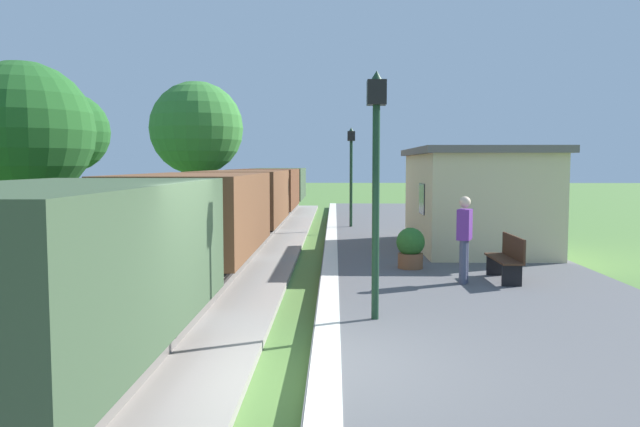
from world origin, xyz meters
name	(u,v)px	position (x,y,z in m)	size (l,w,h in m)	color
ground_plane	(292,385)	(0.00, 0.00, 0.00)	(160.00, 160.00, 0.00)	#517A38
platform_slab	(568,377)	(3.20, 0.00, 0.12)	(6.00, 60.00, 0.25)	#565659
platform_edge_stripe	(326,364)	(0.40, 0.00, 0.25)	(0.36, 60.00, 0.01)	silver
track_ballast	(88,379)	(-2.40, 0.00, 0.06)	(3.80, 60.00, 0.12)	gray
rail_near	(149,368)	(-1.68, 0.00, 0.19)	(0.07, 60.00, 0.14)	slate
rail_far	(28,367)	(-3.12, 0.00, 0.19)	(0.07, 60.00, 0.14)	slate
freight_train	(243,202)	(-2.40, 12.43, 1.40)	(2.50, 32.60, 2.12)	#384C33
station_hut	(474,198)	(4.40, 10.34, 1.65)	(3.50, 5.80, 2.78)	beige
bench_near_hut	(507,257)	(3.96, 5.35, 0.72)	(0.42, 1.50, 0.91)	#422819
bench_down_platform	(432,217)	(3.96, 14.98, 0.72)	(0.42, 1.50, 0.91)	#422819
person_waiting	(464,236)	(3.04, 5.04, 1.18)	(0.37, 0.44, 1.71)	#474C66
potted_planter	(410,247)	(2.20, 6.79, 0.72)	(0.64, 0.64, 0.92)	brown
lamp_post_near	(376,149)	(1.11, 2.17, 2.80)	(0.28, 0.28, 3.70)	#193823
lamp_post_far	(351,158)	(1.11, 16.17, 2.80)	(0.28, 0.28, 3.70)	#193823
tree_trackside_far	(24,131)	(-7.51, 8.82, 3.42)	(3.57, 3.57, 5.22)	#4C3823
tree_field_left	(70,133)	(-9.37, 15.95, 3.75)	(2.93, 2.93, 5.24)	#4C3823
tree_field_distant	(197,128)	(-6.53, 24.57, 4.41)	(4.74, 4.74, 6.78)	#4C3823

